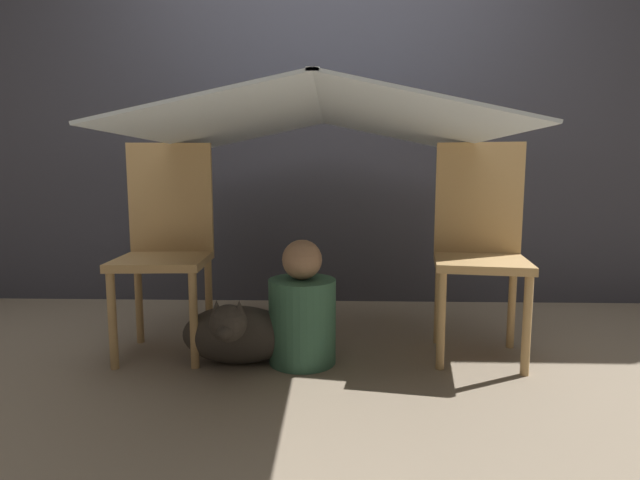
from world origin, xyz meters
The scene contains 7 objects.
ground_plane centered at (0.00, 0.00, 0.00)m, with size 8.80×8.80×0.00m, color gray.
wall_back centered at (0.00, 1.27, 1.25)m, with size 7.00×0.05×2.50m.
chair_left centered at (-0.73, 0.31, 0.53)m, with size 0.43×0.43×0.98m.
chair_right centered at (0.74, 0.31, 0.53)m, with size 0.46×0.46×0.98m.
sheet_canopy centered at (0.00, 0.23, 1.06)m, with size 1.45×1.48×0.16m.
person_front centered at (-0.08, 0.15, 0.23)m, with size 0.30×0.30×0.55m.
dog centered at (-0.36, 0.10, 0.14)m, with size 0.49×0.40×0.33m.
Camera 1 is at (0.07, -2.00, 0.83)m, focal length 28.00 mm.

